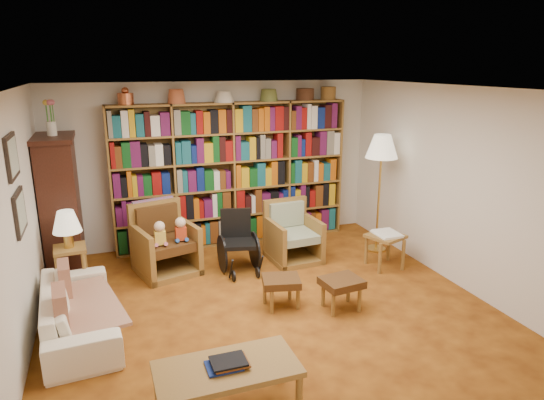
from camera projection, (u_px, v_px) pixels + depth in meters
name	position (u px, v px, depth m)	size (l,w,h in m)	color
floor	(270.00, 310.00, 5.61)	(5.00, 5.00, 0.00)	#A45E19
ceiling	(269.00, 89.00, 4.94)	(5.00, 5.00, 0.00)	silver
wall_back	(217.00, 164.00, 7.55)	(5.00, 5.00, 0.00)	silver
wall_front	(401.00, 314.00, 3.01)	(5.00, 5.00, 0.00)	silver
wall_left	(14.00, 232.00, 4.48)	(5.00, 5.00, 0.00)	silver
wall_right	(458.00, 188.00, 6.08)	(5.00, 5.00, 0.00)	silver
bookshelf	(232.00, 170.00, 7.48)	(3.60, 0.30, 2.42)	olive
curio_cabinet	(61.00, 203.00, 6.45)	(0.50, 0.95, 2.40)	#3B1810
framed_pictures	(16.00, 185.00, 4.65)	(0.03, 0.52, 0.97)	black
sofa	(79.00, 310.00, 5.07)	(0.69, 1.77, 0.52)	white
sofa_throw	(83.00, 306.00, 5.08)	(0.68, 1.27, 0.04)	beige
cushion_left	(65.00, 282.00, 5.30)	(0.12, 0.38, 0.38)	maroon
cushion_right	(61.00, 311.00, 4.66)	(0.12, 0.40, 0.40)	maroon
side_table_lamp	(71.00, 260.00, 5.93)	(0.40, 0.40, 0.60)	olive
table_lamp	(67.00, 223.00, 5.80)	(0.34, 0.34, 0.46)	gold
armchair_leather	(165.00, 243.00, 6.62)	(0.95, 0.96, 0.95)	olive
armchair_sage	(291.00, 237.00, 7.04)	(0.73, 0.75, 0.85)	olive
wheelchair	(238.00, 243.00, 6.61)	(0.50, 0.68, 0.85)	black
floor_lamp	(382.00, 151.00, 7.01)	(0.47, 0.47, 1.77)	gold
side_table_papers	(385.00, 240.00, 6.70)	(0.57, 0.57, 0.50)	olive
footstool_a	(281.00, 283.00, 5.61)	(0.50, 0.45, 0.36)	#503115
footstool_b	(342.00, 284.00, 5.56)	(0.48, 0.42, 0.38)	#503115
coffee_table	(227.00, 372.00, 3.86)	(1.15, 0.58, 0.48)	olive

